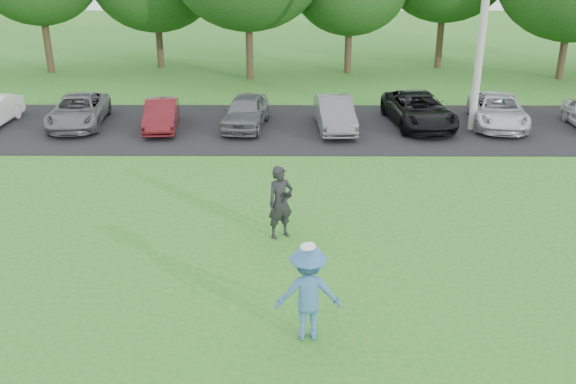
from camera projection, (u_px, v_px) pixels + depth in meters
name	position (u px, v px, depth m)	size (l,w,h in m)	color
ground	(287.00, 325.00, 12.26)	(100.00, 100.00, 0.00)	#287020
parking_lot	(289.00, 127.00, 24.26)	(32.00, 6.50, 0.03)	black
frisbee_player	(308.00, 293.00, 11.55)	(1.24, 0.76, 2.00)	#366699
camera_bystander	(280.00, 202.00, 15.42)	(0.79, 0.70, 1.81)	black
parked_cars	(315.00, 112.00, 24.09)	(30.56, 4.71, 1.25)	#561217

